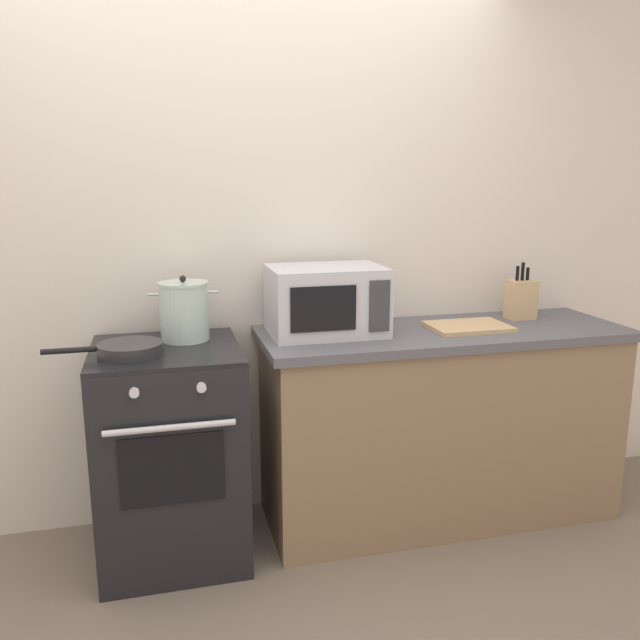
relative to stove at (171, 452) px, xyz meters
The scene contains 10 objects.
ground_plane 0.83m from the stove, 59.70° to the right, with size 10.00×10.00×0.00m, color #7A6B5B.
back_wall 1.09m from the stove, 29.72° to the left, with size 4.40×0.10×2.50m, color silver.
lower_cabinet_right 1.25m from the stove, ahead, with size 1.64×0.56×0.88m, color #8C7051.
countertop_right 1.33m from the stove, ahead, with size 1.70×0.60×0.04m, color #59595E.
stove is the anchor object (origin of this frame).
stock_pot 0.60m from the stove, 52.88° to the left, with size 0.29×0.21×0.28m.
frying_pan 0.51m from the stove, 148.55° to the right, with size 0.45×0.25×0.05m.
microwave 0.93m from the stove, ahead, with size 0.50×0.37×0.30m.
cutting_board 1.44m from the stove, ahead, with size 0.36×0.26×0.02m, color tan.
knife_block 1.81m from the stove, ahead, with size 0.13×0.10×0.28m.
Camera 1 is at (-0.37, -2.03, 1.60)m, focal length 36.21 mm.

